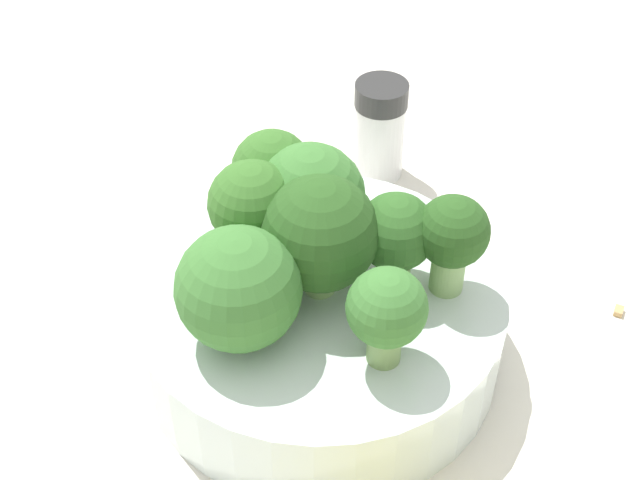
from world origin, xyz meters
The scene contains 13 objects.
ground_plane centered at (0.00, 0.00, 0.00)m, with size 3.00×3.00×0.00m, color silver.
bowl centered at (0.00, 0.00, 0.02)m, with size 0.17×0.17×0.04m, color silver.
broccoli_floret_0 centered at (-0.03, 0.00, 0.07)m, with size 0.05×0.05×0.06m.
broccoli_floret_1 centered at (0.00, 0.00, 0.08)m, with size 0.05×0.05×0.06m.
broccoli_floret_2 centered at (0.01, 0.06, 0.07)m, with size 0.03×0.03×0.05m.
broccoli_floret_3 centered at (0.02, -0.04, 0.07)m, with size 0.05×0.05×0.05m.
broccoli_floret_4 centered at (0.00, 0.03, 0.07)m, with size 0.04×0.04×0.05m.
broccoli_floret_5 centered at (-0.02, -0.03, 0.08)m, with size 0.04×0.04×0.06m.
broccoli_floret_6 centered at (0.04, 0.02, 0.07)m, with size 0.03×0.03×0.05m.
broccoli_floret_7 centered at (-0.05, -0.01, 0.08)m, with size 0.04×0.04×0.05m.
pepper_shaker centered at (-0.13, 0.06, 0.03)m, with size 0.03×0.03×0.06m.
almond_crumb_0 centered at (-0.09, 0.05, 0.00)m, with size 0.01×0.01×0.01m, color #AD7F4C.
almond_crumb_1 centered at (0.00, 0.15, 0.00)m, with size 0.01×0.00×0.01m, color tan.
Camera 1 is at (0.28, -0.05, 0.33)m, focal length 50.00 mm.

